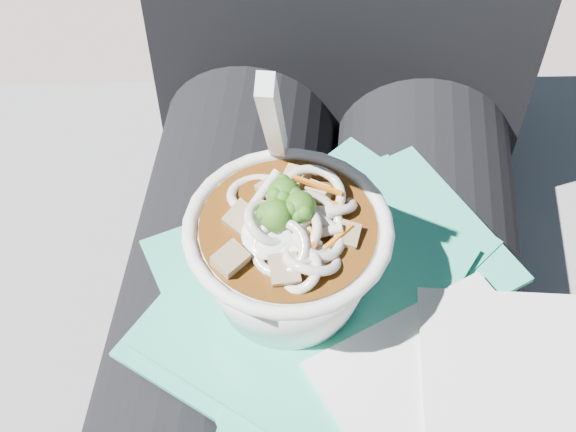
# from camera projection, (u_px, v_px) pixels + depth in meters

# --- Properties ---
(stone_ledge) EXTENTS (1.05, 0.62, 0.43)m
(stone_ledge) POSITION_uv_depth(u_px,v_px,m) (320.00, 358.00, 0.96)
(stone_ledge) COLOR slate
(stone_ledge) RESTS_ON ground
(lap) EXTENTS (0.33, 0.48, 0.16)m
(lap) POSITION_uv_depth(u_px,v_px,m) (318.00, 347.00, 0.63)
(lap) COLOR black
(lap) RESTS_ON stone_ledge
(person_body) EXTENTS (0.34, 0.94, 0.98)m
(person_body) POSITION_uv_depth(u_px,v_px,m) (327.00, 232.00, 0.66)
(person_body) COLOR black
(person_body) RESTS_ON ground
(plastic_bag) EXTENTS (0.31, 0.30, 0.01)m
(plastic_bag) POSITION_uv_depth(u_px,v_px,m) (336.00, 303.00, 0.55)
(plastic_bag) COLOR #2CB791
(plastic_bag) RESTS_ON lap
(napkins) EXTENTS (0.20, 0.20, 0.01)m
(napkins) POSITION_uv_depth(u_px,v_px,m) (478.00, 392.00, 0.50)
(napkins) COLOR silver
(napkins) RESTS_ON plastic_bag
(udon_bowl) EXTENTS (0.15, 0.15, 0.19)m
(udon_bowl) POSITION_uv_depth(u_px,v_px,m) (288.00, 249.00, 0.51)
(udon_bowl) COLOR white
(udon_bowl) RESTS_ON plastic_bag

